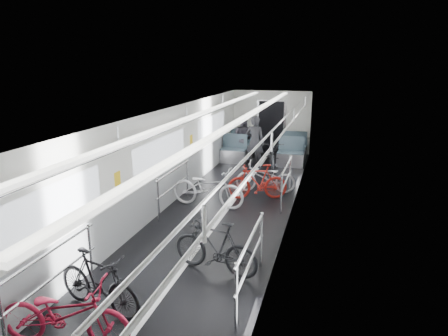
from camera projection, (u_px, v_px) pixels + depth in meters
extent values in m
cube|color=black|center=(222.00, 216.00, 9.26)|extent=(3.00, 14.00, 0.01)
cube|color=white|center=(222.00, 112.00, 8.65)|extent=(3.00, 14.00, 0.02)
cube|color=silver|center=(161.00, 162.00, 9.34)|extent=(0.02, 14.00, 2.40)
cube|color=silver|center=(289.00, 171.00, 8.57)|extent=(0.02, 14.00, 2.40)
cube|color=silver|center=(271.00, 122.00, 15.47)|extent=(3.00, 0.02, 2.40)
cube|color=white|center=(222.00, 216.00, 9.26)|extent=(0.08, 13.80, 0.01)
cube|color=gray|center=(163.00, 192.00, 9.53)|extent=(0.01, 13.90, 0.90)
cube|color=gray|center=(287.00, 203.00, 8.77)|extent=(0.01, 13.90, 0.90)
cube|color=white|center=(162.00, 153.00, 9.28)|extent=(0.01, 10.80, 0.75)
cube|color=white|center=(288.00, 162.00, 8.52)|extent=(0.01, 10.80, 0.75)
cube|color=white|center=(198.00, 114.00, 8.80)|extent=(0.14, 13.40, 0.05)
cube|color=white|center=(247.00, 116.00, 8.52)|extent=(0.14, 13.40, 0.05)
cube|color=black|center=(271.00, 127.00, 15.47)|extent=(0.95, 0.10, 2.00)
imported|color=#A7142F|center=(65.00, 314.00, 4.94)|extent=(1.76, 0.83, 0.89)
imported|color=black|center=(98.00, 282.00, 5.62)|extent=(1.59, 0.79, 0.92)
imported|color=silver|center=(208.00, 188.00, 9.76)|extent=(1.90, 0.78, 0.97)
imported|color=black|center=(215.00, 246.00, 6.68)|extent=(1.63, 0.75, 0.94)
imported|color=silver|center=(265.00, 177.00, 10.84)|extent=(1.67, 0.73, 0.85)
imported|color=maroon|center=(257.00, 182.00, 10.30)|extent=(1.61, 0.88, 0.93)
imported|color=black|center=(273.00, 155.00, 13.12)|extent=(0.97, 1.94, 0.98)
imported|color=black|center=(255.00, 142.00, 13.28)|extent=(0.71, 0.54, 1.76)
imported|color=#333038|center=(243.00, 138.00, 14.36)|extent=(0.92, 0.80, 1.63)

